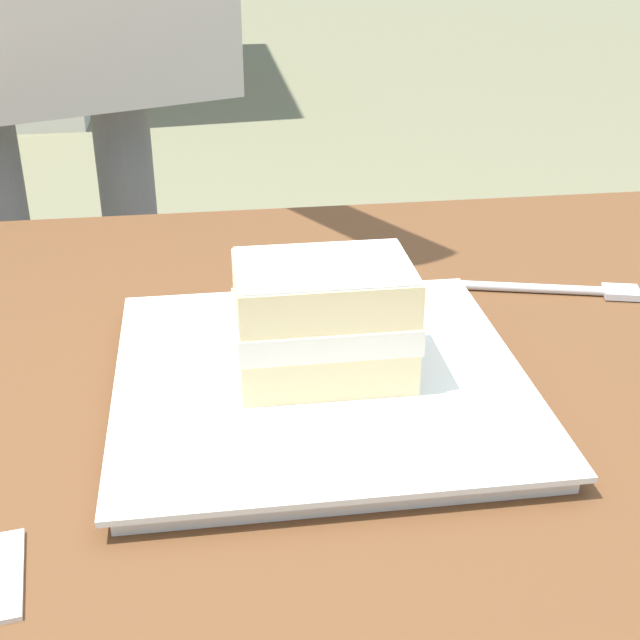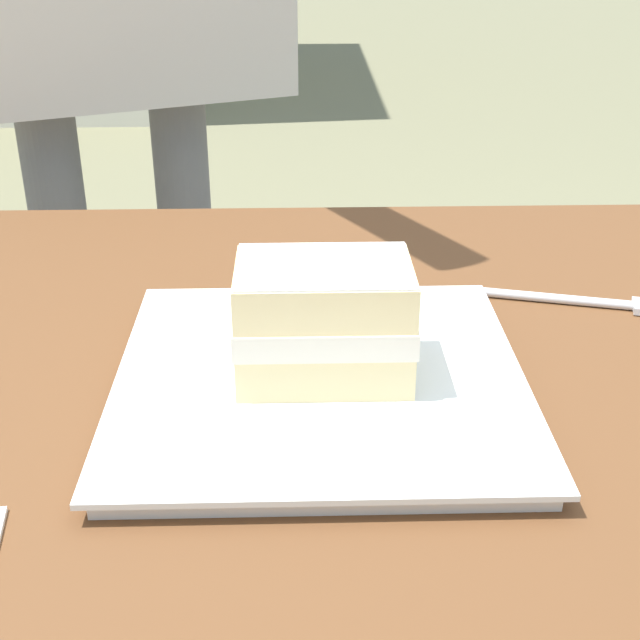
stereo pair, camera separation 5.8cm
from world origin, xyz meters
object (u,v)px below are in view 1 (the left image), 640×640
(dessert_plate, at_px, (320,382))
(patio_table, at_px, (459,516))
(cake_slice, at_px, (323,318))
(dessert_fork, at_px, (553,289))

(dessert_plate, bearing_deg, patio_table, -179.98)
(cake_slice, distance_m, dessert_fork, 0.26)
(patio_table, bearing_deg, cake_slice, -1.20)
(patio_table, relative_size, dessert_fork, 7.65)
(dessert_plate, height_order, dessert_fork, dessert_plate)
(patio_table, distance_m, dessert_fork, 0.21)
(patio_table, height_order, dessert_fork, dessert_fork)
(dessert_plate, height_order, cake_slice, cake_slice)
(patio_table, xyz_separation_m, dessert_fork, (-0.11, -0.13, 0.13))
(dessert_fork, bearing_deg, dessert_plate, 30.89)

